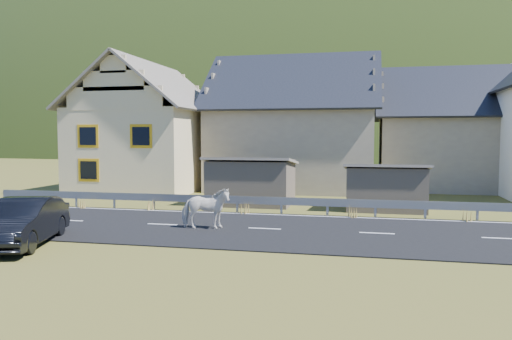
# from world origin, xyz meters

# --- Properties ---
(ground) EXTENTS (160.00, 160.00, 0.00)m
(ground) POSITION_xyz_m (0.00, 0.00, 0.00)
(ground) COLOR #4B511F
(ground) RESTS_ON ground
(road) EXTENTS (60.00, 7.00, 0.04)m
(road) POSITION_xyz_m (0.00, 0.00, 0.02)
(road) COLOR black
(road) RESTS_ON ground
(lane_markings) EXTENTS (60.00, 6.60, 0.01)m
(lane_markings) POSITION_xyz_m (0.00, 0.00, 0.04)
(lane_markings) COLOR silver
(lane_markings) RESTS_ON road
(guardrail) EXTENTS (28.10, 0.09, 0.75)m
(guardrail) POSITION_xyz_m (-0.00, 3.68, 0.56)
(guardrail) COLOR #93969B
(guardrail) RESTS_ON ground
(shed_left) EXTENTS (4.30, 3.30, 2.40)m
(shed_left) POSITION_xyz_m (-2.00, 6.50, 1.10)
(shed_left) COLOR brown
(shed_left) RESTS_ON ground
(shed_right) EXTENTS (3.80, 2.90, 2.20)m
(shed_right) POSITION_xyz_m (4.50, 6.00, 1.00)
(shed_right) COLOR brown
(shed_right) RESTS_ON ground
(house_cream) EXTENTS (7.80, 9.80, 8.30)m
(house_cream) POSITION_xyz_m (-10.00, 12.00, 4.36)
(house_cream) COLOR beige
(house_cream) RESTS_ON ground
(house_stone_a) EXTENTS (10.80, 9.80, 8.90)m
(house_stone_a) POSITION_xyz_m (-1.00, 15.00, 4.63)
(house_stone_a) COLOR gray
(house_stone_a) RESTS_ON ground
(house_stone_b) EXTENTS (9.80, 8.80, 8.10)m
(house_stone_b) POSITION_xyz_m (9.00, 17.00, 4.24)
(house_stone_b) COLOR gray
(house_stone_b) RESTS_ON ground
(mountain) EXTENTS (440.00, 280.00, 260.00)m
(mountain) POSITION_xyz_m (5.00, 180.00, -20.00)
(mountain) COLOR #2F3F15
(mountain) RESTS_ON ground
(conifer_patch) EXTENTS (76.00, 50.00, 28.00)m
(conifer_patch) POSITION_xyz_m (-55.00, 110.00, 6.00)
(conifer_patch) COLOR black
(conifer_patch) RESTS_ON ground
(horse) EXTENTS (1.17, 1.92, 1.51)m
(horse) POSITION_xyz_m (-2.11, -0.47, 0.80)
(horse) COLOR silver
(horse) RESTS_ON road
(car) EXTENTS (2.74, 4.71, 1.47)m
(car) POSITION_xyz_m (-6.90, -4.14, 0.73)
(car) COLOR black
(car) RESTS_ON ground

